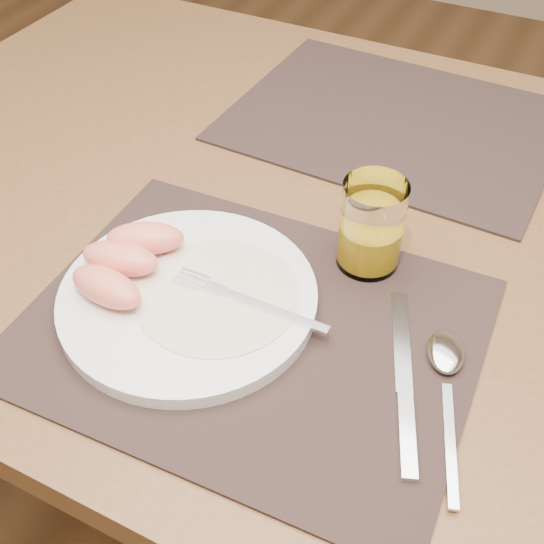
{
  "coord_description": "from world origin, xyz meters",
  "views": [
    {
      "loc": [
        0.21,
        -0.62,
        1.27
      ],
      "look_at": [
        -0.02,
        -0.15,
        0.77
      ],
      "focal_mm": 45.0,
      "sensor_mm": 36.0,
      "label": 1
    }
  ],
  "objects": [
    {
      "name": "plate",
      "position": [
        -0.09,
        -0.22,
        0.76
      ],
      "size": [
        0.27,
        0.27,
        0.02
      ],
      "primitive_type": "cylinder",
      "color": "white",
      "rests_on": "placemat_near"
    },
    {
      "name": "knife",
      "position": [
        0.15,
        -0.23,
        0.76
      ],
      "size": [
        0.09,
        0.21,
        0.01
      ],
      "color": "silver",
      "rests_on": "placemat_near"
    },
    {
      "name": "plate_dressing",
      "position": [
        -0.06,
        -0.21,
        0.77
      ],
      "size": [
        0.17,
        0.17,
        0.0
      ],
      "color": "white",
      "rests_on": "plate"
    },
    {
      "name": "grapefruit_wedges",
      "position": [
        -0.16,
        -0.22,
        0.79
      ],
      "size": [
        0.1,
        0.14,
        0.03
      ],
      "color": "#F47C63",
      "rests_on": "plate"
    },
    {
      "name": "placemat_far",
      "position": [
        -0.01,
        0.22,
        0.75
      ],
      "size": [
        0.46,
        0.37,
        0.0
      ],
      "primitive_type": "cube",
      "rotation": [
        0.0,
        0.0,
        -0.04
      ],
      "color": "#2E201C",
      "rests_on": "table"
    },
    {
      "name": "juice_glass",
      "position": [
        0.06,
        -0.08,
        0.8
      ],
      "size": [
        0.07,
        0.07,
        0.1
      ],
      "color": "white",
      "rests_on": "placemat_near"
    },
    {
      "name": "table",
      "position": [
        0.0,
        0.0,
        0.67
      ],
      "size": [
        1.4,
        0.9,
        0.75
      ],
      "color": "brown",
      "rests_on": "ground"
    },
    {
      "name": "ground",
      "position": [
        0.0,
        0.0,
        0.0
      ],
      "size": [
        5.0,
        5.0,
        0.0
      ],
      "primitive_type": "plane",
      "color": "#56371D",
      "rests_on": "ground"
    },
    {
      "name": "placemat_near",
      "position": [
        -0.01,
        -0.22,
        0.75
      ],
      "size": [
        0.46,
        0.37,
        0.0
      ],
      "primitive_type": "cube",
      "rotation": [
        0.0,
        0.0,
        0.04
      ],
      "color": "#2E201C",
      "rests_on": "table"
    },
    {
      "name": "fork",
      "position": [
        -0.04,
        -0.2,
        0.77
      ],
      "size": [
        0.17,
        0.02,
        0.0
      ],
      "color": "silver",
      "rests_on": "plate"
    },
    {
      "name": "spoon",
      "position": [
        0.18,
        -0.18,
        0.76
      ],
      "size": [
        0.08,
        0.19,
        0.01
      ],
      "color": "silver",
      "rests_on": "placemat_near"
    }
  ]
}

